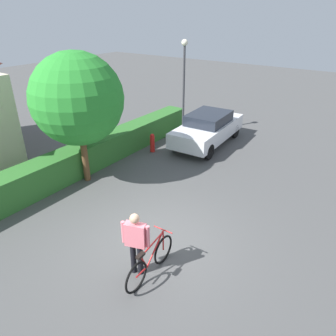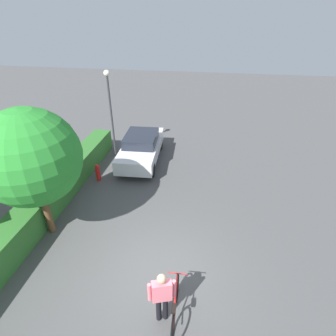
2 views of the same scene
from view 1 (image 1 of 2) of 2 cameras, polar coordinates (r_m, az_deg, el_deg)
ground_plane at (r=8.60m, az=-2.24°, el=-12.77°), size 60.00×60.00×0.00m
hedge_row at (r=11.32m, az=-21.29°, el=-1.20°), size 15.74×0.90×1.03m
parked_car_near at (r=14.24m, az=7.19°, el=7.17°), size 4.31×1.96×1.43m
bicycle at (r=7.41m, az=-3.19°, el=-16.53°), size 1.76×0.50×0.97m
person_rider at (r=7.13m, az=-5.85°, el=-12.79°), size 0.34×0.63×1.62m
street_lamp at (r=14.75m, az=2.90°, el=16.26°), size 0.28×0.28×4.34m
tree_kerbside at (r=10.66m, az=-16.06°, el=11.83°), size 2.98×2.98×4.41m
fire_hydrant at (r=13.45m, az=-2.84°, el=4.62°), size 0.20×0.20×0.81m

